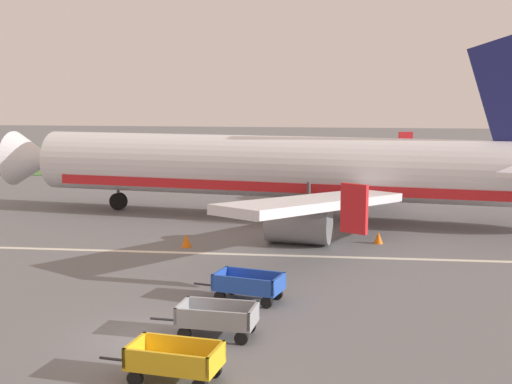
{
  "coord_description": "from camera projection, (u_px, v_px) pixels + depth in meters",
  "views": [
    {
      "loc": [
        5.95,
        -21.32,
        8.17
      ],
      "look_at": [
        1.93,
        13.26,
        2.8
      ],
      "focal_mm": 49.88,
      "sensor_mm": 36.0,
      "label": 1
    }
  ],
  "objects": [
    {
      "name": "apron_stripe",
      "position": [
        212.0,
        254.0,
        34.27
      ],
      "size": [
        120.0,
        0.36,
        0.01
      ],
      "primitive_type": "cube",
      "color": "silver",
      "rests_on": "ground"
    },
    {
      "name": "traffic_cone_mid_apron",
      "position": [
        378.0,
        237.0,
        36.41
      ],
      "size": [
        0.47,
        0.47,
        0.62
      ],
      "primitive_type": "cone",
      "color": "orange",
      "rests_on": "ground"
    },
    {
      "name": "baggage_cart_third_in_row",
      "position": [
        217.0,
        319.0,
        23.02
      ],
      "size": [
        3.61,
        1.65,
        1.07
      ],
      "color": "gray",
      "rests_on": "ground"
    },
    {
      "name": "baggage_cart_fourth_in_row",
      "position": [
        248.0,
        285.0,
        26.77
      ],
      "size": [
        3.62,
        2.0,
        1.07
      ],
      "color": "#234CB2",
      "rests_on": "ground"
    },
    {
      "name": "baggage_cart_second_in_row",
      "position": [
        174.0,
        361.0,
        19.52
      ],
      "size": [
        3.62,
        1.79,
        1.07
      ],
      "color": "gold",
      "rests_on": "ground"
    },
    {
      "name": "grass_strip",
      "position": [
        281.0,
        161.0,
        74.33
      ],
      "size": [
        220.0,
        28.0,
        0.06
      ],
      "primitive_type": "cube",
      "color": "#477A38",
      "rests_on": "ground"
    },
    {
      "name": "traffic_cone_near_plane",
      "position": [
        186.0,
        240.0,
        35.6
      ],
      "size": [
        0.52,
        0.52,
        0.68
      ],
      "primitive_type": "cone",
      "color": "orange",
      "rests_on": "ground"
    },
    {
      "name": "airplane",
      "position": [
        292.0,
        169.0,
        42.69
      ],
      "size": [
        37.6,
        30.32,
        11.34
      ],
      "color": "silver",
      "rests_on": "ground"
    },
    {
      "name": "ground_plane",
      "position": [
        149.0,
        339.0,
        22.85
      ],
      "size": [
        220.0,
        220.0,
        0.0
      ],
      "primitive_type": "plane",
      "color": "slate"
    }
  ]
}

